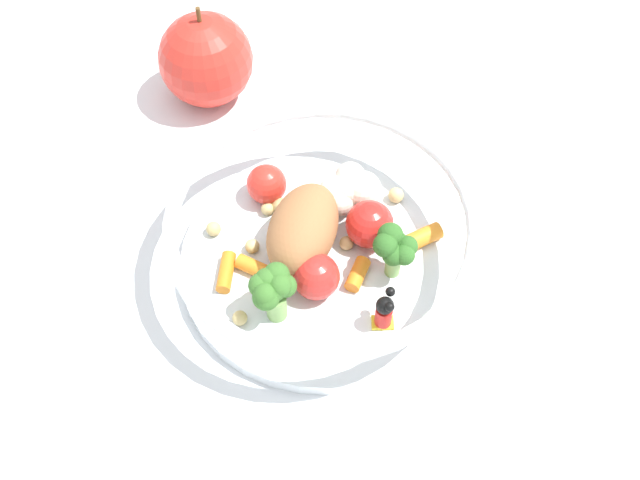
# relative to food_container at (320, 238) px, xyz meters

# --- Properties ---
(ground_plane) EXTENTS (2.40, 2.40, 0.00)m
(ground_plane) POSITION_rel_food_container_xyz_m (-0.02, 0.00, -0.03)
(ground_plane) COLOR white
(food_container) EXTENTS (0.21, 0.21, 0.06)m
(food_container) POSITION_rel_food_container_xyz_m (0.00, 0.00, 0.00)
(food_container) COLOR white
(food_container) RESTS_ON ground_plane
(loose_apple) EXTENTS (0.08, 0.08, 0.09)m
(loose_apple) POSITION_rel_food_container_xyz_m (0.19, -0.03, 0.01)
(loose_apple) COLOR red
(loose_apple) RESTS_ON ground_plane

